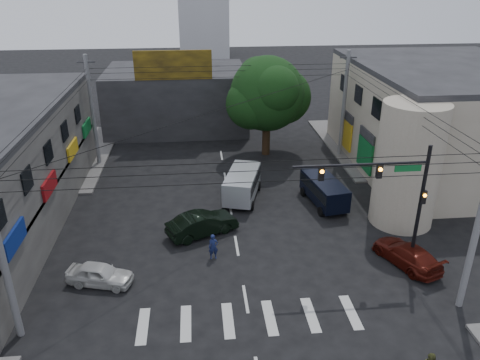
{
  "coord_description": "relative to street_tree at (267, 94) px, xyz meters",
  "views": [
    {
      "loc": [
        -2.14,
        -21.93,
        15.28
      ],
      "look_at": [
        0.4,
        4.0,
        3.44
      ],
      "focal_mm": 35.0,
      "sensor_mm": 36.0,
      "label": 1
    }
  ],
  "objects": [
    {
      "name": "street_tree",
      "position": [
        0.0,
        0.0,
        0.0
      ],
      "size": [
        6.4,
        6.4,
        8.7
      ],
      "color": "black",
      "rests_on": "ground"
    },
    {
      "name": "ground",
      "position": [
        -4.0,
        -17.0,
        -5.47
      ],
      "size": [
        160.0,
        160.0,
        0.0
      ],
      "primitive_type": "plane",
      "color": "black",
      "rests_on": "ground"
    },
    {
      "name": "building_far",
      "position": [
        -8.0,
        9.0,
        -2.47
      ],
      "size": [
        14.0,
        10.0,
        6.0
      ],
      "primitive_type": "cube",
      "color": "#232326",
      "rests_on": "ground"
    },
    {
      "name": "traffic_gantry",
      "position": [
        3.82,
        -18.0,
        -0.64
      ],
      "size": [
        7.1,
        0.35,
        7.2
      ],
      "color": "black",
      "rests_on": "ground"
    },
    {
      "name": "utility_pole_far_left",
      "position": [
        -14.5,
        -1.0,
        -0.87
      ],
      "size": [
        0.32,
        0.32,
        9.2
      ],
      "primitive_type": "cylinder",
      "color": "#59595B",
      "rests_on": "ground"
    },
    {
      "name": "maroon_sedan",
      "position": [
        5.35,
        -17.8,
        -4.84
      ],
      "size": [
        4.69,
        5.52,
        1.26
      ],
      "primitive_type": "imported",
      "rotation": [
        0.0,
        0.0,
        3.51
      ],
      "color": "#4A110A",
      "rests_on": "ground"
    },
    {
      "name": "dark_sedan",
      "position": [
        -6.01,
        -13.43,
        -4.74
      ],
      "size": [
        4.96,
        5.65,
        1.47
      ],
      "primitive_type": "imported",
      "rotation": [
        0.0,
        0.0,
        2.01
      ],
      "color": "black",
      "rests_on": "ground"
    },
    {
      "name": "utility_pole_near_right",
      "position": [
        6.5,
        -21.5,
        -0.87
      ],
      "size": [
        0.32,
        0.32,
        9.2
      ],
      "primitive_type": "cylinder",
      "color": "#59595B",
      "rests_on": "ground"
    },
    {
      "name": "silver_minivan",
      "position": [
        -3.02,
        -8.7,
        -4.46
      ],
      "size": [
        5.78,
        4.5,
        2.03
      ],
      "primitive_type": null,
      "rotation": [
        0.0,
        0.0,
        1.29
      ],
      "color": "#ABAEB4",
      "rests_on": "ground"
    },
    {
      "name": "billboard",
      "position": [
        -8.0,
        4.1,
        1.83
      ],
      "size": [
        7.0,
        0.3,
        2.6
      ],
      "primitive_type": "cube",
      "color": "olive",
      "rests_on": "building_far"
    },
    {
      "name": "utility_pole_near_left",
      "position": [
        -14.5,
        -21.5,
        -0.87
      ],
      "size": [
        0.32,
        0.32,
        9.2
      ],
      "primitive_type": "cylinder",
      "color": "#59595B",
      "rests_on": "ground"
    },
    {
      "name": "white_compact",
      "position": [
        -11.5,
        -18.0,
        -4.88
      ],
      "size": [
        3.15,
        4.19,
        1.19
      ],
      "primitive_type": "imported",
      "rotation": [
        0.0,
        0.0,
        1.31
      ],
      "color": "beige",
      "rests_on": "ground"
    },
    {
      "name": "sidewalk_far_right",
      "position": [
        14.0,
        1.0,
        -5.4
      ],
      "size": [
        16.0,
        16.0,
        0.15
      ],
      "primitive_type": "cube",
      "color": "#514F4C",
      "rests_on": "ground"
    },
    {
      "name": "sidewalk_far_left",
      "position": [
        -22.0,
        1.0,
        -5.4
      ],
      "size": [
        16.0,
        16.0,
        0.15
      ],
      "primitive_type": "cube",
      "color": "#514F4C",
      "rests_on": "ground"
    },
    {
      "name": "corner_column",
      "position": [
        7.0,
        -13.0,
        -1.47
      ],
      "size": [
        4.0,
        4.0,
        8.0
      ],
      "primitive_type": "cylinder",
      "color": "#9E937D",
      "rests_on": "ground"
    },
    {
      "name": "navy_van",
      "position": [
        2.61,
        -10.13,
        -4.54
      ],
      "size": [
        5.24,
        3.26,
        1.87
      ],
      "primitive_type": null,
      "rotation": [
        0.0,
        0.0,
        1.73
      ],
      "color": "black",
      "rests_on": "ground"
    },
    {
      "name": "traffic_officer",
      "position": [
        -5.44,
        -16.18,
        -4.71
      ],
      "size": [
        0.63,
        0.48,
        1.53
      ],
      "primitive_type": "imported",
      "rotation": [
        0.0,
        0.0,
        0.1
      ],
      "color": "#141D48",
      "rests_on": "ground"
    },
    {
      "name": "building_right",
      "position": [
        14.0,
        -4.0,
        -1.47
      ],
      "size": [
        14.0,
        18.0,
        8.0
      ],
      "primitive_type": "cube",
      "color": "#9E937D",
      "rests_on": "ground"
    },
    {
      "name": "utility_pole_far_right",
      "position": [
        6.5,
        -1.0,
        -0.87
      ],
      "size": [
        0.32,
        0.32,
        9.2
      ],
      "primitive_type": "cylinder",
      "color": "#59595B",
      "rests_on": "ground"
    }
  ]
}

